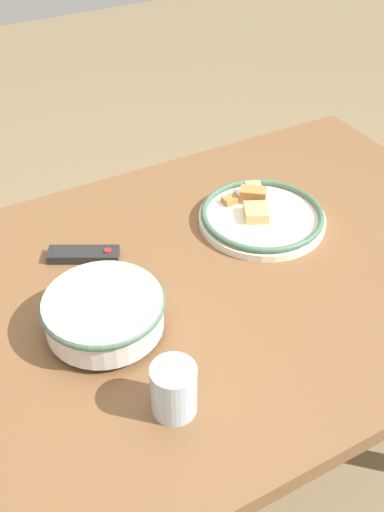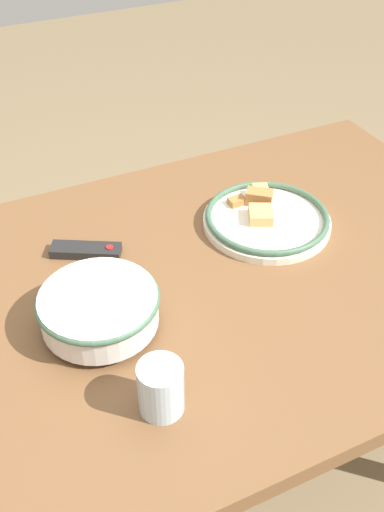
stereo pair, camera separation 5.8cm
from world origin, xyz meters
name	(u,v)px [view 1 (the left image)]	position (x,y,z in m)	size (l,w,h in m)	color
ground_plane	(187,478)	(0.00, 0.00, 0.00)	(8.00, 8.00, 0.00)	#7F6B4C
dining_table	(185,312)	(0.00, 0.00, 0.66)	(1.51, 0.91, 0.74)	brown
noodle_bowl	(104,312)	(-0.19, -0.04, 0.79)	(0.23, 0.23, 0.08)	silver
food_plate	(261,215)	(0.26, 0.11, 0.76)	(0.29, 0.29, 0.05)	silver
tv_remote	(84,255)	(-0.15, 0.18, 0.75)	(0.15, 0.11, 0.02)	black
drinking_glass	(174,389)	(-0.16, -0.26, 0.79)	(0.08, 0.08, 0.10)	silver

